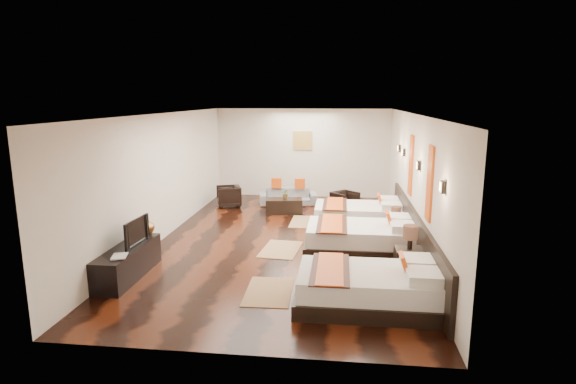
# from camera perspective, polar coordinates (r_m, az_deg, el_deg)

# --- Properties ---
(floor) EXTENTS (5.50, 9.50, 0.01)m
(floor) POSITION_cam_1_polar(r_m,az_deg,el_deg) (10.41, -0.41, -5.94)
(floor) COLOR black
(floor) RESTS_ON ground
(ceiling) EXTENTS (5.50, 9.50, 0.01)m
(ceiling) POSITION_cam_1_polar(r_m,az_deg,el_deg) (9.93, -0.44, 9.65)
(ceiling) COLOR white
(ceiling) RESTS_ON floor
(back_wall) EXTENTS (5.50, 0.01, 2.80)m
(back_wall) POSITION_cam_1_polar(r_m,az_deg,el_deg) (14.76, 1.82, 4.83)
(back_wall) COLOR silver
(back_wall) RESTS_ON floor
(left_wall) EXTENTS (0.01, 9.50, 2.80)m
(left_wall) POSITION_cam_1_polar(r_m,az_deg,el_deg) (10.76, -15.13, 1.90)
(left_wall) COLOR silver
(left_wall) RESTS_ON floor
(right_wall) EXTENTS (0.01, 9.50, 2.80)m
(right_wall) POSITION_cam_1_polar(r_m,az_deg,el_deg) (10.12, 15.22, 1.30)
(right_wall) COLOR silver
(right_wall) RESTS_ON floor
(headboard_panel) EXTENTS (0.08, 6.60, 0.90)m
(headboard_panel) POSITION_cam_1_polar(r_m,az_deg,el_deg) (9.56, 15.38, -5.16)
(headboard_panel) COLOR black
(headboard_panel) RESTS_ON floor
(bed_near) EXTENTS (2.22, 1.39, 0.85)m
(bed_near) POSITION_cam_1_polar(r_m,az_deg,el_deg) (7.31, 10.08, -11.54)
(bed_near) COLOR black
(bed_near) RESTS_ON floor
(bed_mid) EXTENTS (2.31, 1.45, 0.88)m
(bed_mid) POSITION_cam_1_polar(r_m,az_deg,el_deg) (9.66, 9.22, -5.63)
(bed_mid) COLOR black
(bed_mid) RESTS_ON floor
(bed_far) EXTENTS (2.20, 1.38, 0.84)m
(bed_far) POSITION_cam_1_polar(r_m,az_deg,el_deg) (11.52, 8.80, -2.86)
(bed_far) COLOR black
(bed_far) RESTS_ON floor
(nightstand_a) EXTENTS (0.49, 0.49, 0.96)m
(nightstand_a) POSITION_cam_1_polar(r_m,az_deg,el_deg) (8.46, 14.72, -8.11)
(nightstand_a) COLOR black
(nightstand_a) RESTS_ON floor
(nightstand_b) EXTENTS (0.40, 0.40, 0.79)m
(nightstand_b) POSITION_cam_1_polar(r_m,az_deg,el_deg) (10.51, 13.10, -4.51)
(nightstand_b) COLOR black
(nightstand_b) RESTS_ON floor
(jute_mat_near) EXTENTS (0.78, 1.22, 0.01)m
(jute_mat_near) POSITION_cam_1_polar(r_m,az_deg,el_deg) (7.77, -2.37, -12.18)
(jute_mat_near) COLOR #9A764E
(jute_mat_near) RESTS_ON floor
(jute_mat_mid) EXTENTS (0.86, 1.27, 0.01)m
(jute_mat_mid) POSITION_cam_1_polar(r_m,az_deg,el_deg) (9.78, -0.89, -7.09)
(jute_mat_mid) COLOR #9A764E
(jute_mat_mid) RESTS_ON floor
(jute_mat_far) EXTENTS (0.77, 1.21, 0.01)m
(jute_mat_far) POSITION_cam_1_polar(r_m,az_deg,el_deg) (11.88, 2.19, -3.70)
(jute_mat_far) COLOR #9A764E
(jute_mat_far) RESTS_ON floor
(tv_console) EXTENTS (0.50, 1.80, 0.55)m
(tv_console) POSITION_cam_1_polar(r_m,az_deg,el_deg) (8.75, -19.16, -8.18)
(tv_console) COLOR black
(tv_console) RESTS_ON floor
(tv) EXTENTS (0.15, 0.85, 0.49)m
(tv) POSITION_cam_1_polar(r_m,az_deg,el_deg) (8.70, -18.65, -4.67)
(tv) COLOR black
(tv) RESTS_ON tv_console
(book) EXTENTS (0.32, 0.38, 0.03)m
(book) POSITION_cam_1_polar(r_m,az_deg,el_deg) (8.19, -20.94, -7.50)
(book) COLOR black
(book) RESTS_ON tv_console
(figurine) EXTENTS (0.36, 0.36, 0.37)m
(figurine) POSITION_cam_1_polar(r_m,az_deg,el_deg) (9.30, -17.24, -3.92)
(figurine) COLOR brown
(figurine) RESTS_ON tv_console
(sofa) EXTENTS (1.78, 0.93, 0.49)m
(sofa) POSITION_cam_1_polar(r_m,az_deg,el_deg) (13.75, 0.02, -0.54)
(sofa) COLOR slate
(sofa) RESTS_ON floor
(armchair_left) EXTENTS (0.86, 0.85, 0.62)m
(armchair_left) POSITION_cam_1_polar(r_m,az_deg,el_deg) (13.58, -7.35, -0.53)
(armchair_left) COLOR black
(armchair_left) RESTS_ON floor
(armchair_right) EXTENTS (0.88, 0.88, 0.57)m
(armchair_right) POSITION_cam_1_polar(r_m,az_deg,el_deg) (12.99, 7.05, -1.17)
(armchair_right) COLOR black
(armchair_right) RESTS_ON floor
(coffee_table) EXTENTS (1.06, 0.64, 0.40)m
(coffee_table) POSITION_cam_1_polar(r_m,az_deg,el_deg) (12.74, -0.51, -1.73)
(coffee_table) COLOR black
(coffee_table) RESTS_ON floor
(table_plant) EXTENTS (0.25, 0.22, 0.26)m
(table_plant) POSITION_cam_1_polar(r_m,az_deg,el_deg) (12.73, -0.31, -0.24)
(table_plant) COLOR #2B561C
(table_plant) RESTS_ON coffee_table
(orange_panel_a) EXTENTS (0.04, 0.40, 1.30)m
(orange_panel_a) POSITION_cam_1_polar(r_m,az_deg,el_deg) (8.23, 17.11, 1.01)
(orange_panel_a) COLOR #D86014
(orange_panel_a) RESTS_ON right_wall
(orange_panel_b) EXTENTS (0.04, 0.40, 1.30)m
(orange_panel_b) POSITION_cam_1_polar(r_m,az_deg,el_deg) (10.37, 14.96, 3.23)
(orange_panel_b) COLOR #D86014
(orange_panel_b) RESTS_ON right_wall
(sconce_near) EXTENTS (0.07, 0.12, 0.18)m
(sconce_near) POSITION_cam_1_polar(r_m,az_deg,el_deg) (7.13, 18.55, 0.59)
(sconce_near) COLOR black
(sconce_near) RESTS_ON right_wall
(sconce_mid) EXTENTS (0.07, 0.12, 0.18)m
(sconce_mid) POSITION_cam_1_polar(r_m,az_deg,el_deg) (9.27, 15.81, 3.17)
(sconce_mid) COLOR black
(sconce_mid) RESTS_ON right_wall
(sconce_far) EXTENTS (0.07, 0.12, 0.18)m
(sconce_far) POSITION_cam_1_polar(r_m,az_deg,el_deg) (11.43, 14.09, 4.78)
(sconce_far) COLOR black
(sconce_far) RESTS_ON right_wall
(sconce_lounge) EXTENTS (0.07, 0.12, 0.18)m
(sconce_lounge) POSITION_cam_1_polar(r_m,az_deg,el_deg) (12.31, 13.56, 5.27)
(sconce_lounge) COLOR black
(sconce_lounge) RESTS_ON right_wall
(gold_artwork) EXTENTS (0.60, 0.04, 0.60)m
(gold_artwork) POSITION_cam_1_polar(r_m,az_deg,el_deg) (14.70, 1.83, 6.37)
(gold_artwork) COLOR #AD873F
(gold_artwork) RESTS_ON back_wall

